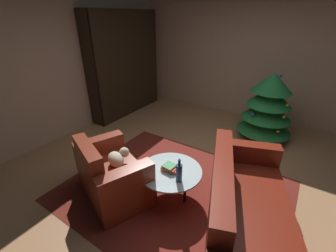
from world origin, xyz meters
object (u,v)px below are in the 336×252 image
object	(u,v)px
armchair_red	(111,175)
book_stack_on_table	(170,167)
bottle_on_table	(179,172)
coffee_table	(171,172)
decorated_tree	(268,107)
couch_red	(244,214)
bookshelf_unit	(129,64)

from	to	relation	value
armchair_red	book_stack_on_table	size ratio (longest dim) A/B	5.26
armchair_red	bottle_on_table	distance (m)	0.92
armchair_red	book_stack_on_table	world-z (taller)	armchair_red
armchair_red	bottle_on_table	bearing A→B (deg)	18.46
armchair_red	book_stack_on_table	distance (m)	0.77
coffee_table	bottle_on_table	world-z (taller)	bottle_on_table
book_stack_on_table	bottle_on_table	world-z (taller)	bottle_on_table
decorated_tree	armchair_red	bearing A→B (deg)	-115.90
bottle_on_table	decorated_tree	distance (m)	2.47
book_stack_on_table	bottle_on_table	distance (m)	0.24
couch_red	coffee_table	bearing A→B (deg)	175.17
bookshelf_unit	bottle_on_table	world-z (taller)	bookshelf_unit
decorated_tree	couch_red	bearing A→B (deg)	-82.82
bookshelf_unit	book_stack_on_table	xyz separation A→B (m)	(2.42, -2.01, -0.69)
couch_red	book_stack_on_table	size ratio (longest dim) A/B	8.72
bookshelf_unit	armchair_red	world-z (taller)	bookshelf_unit
decorated_tree	bookshelf_unit	bearing A→B (deg)	-174.46
bookshelf_unit	bottle_on_table	distance (m)	3.42
bottle_on_table	decorated_tree	world-z (taller)	decorated_tree
bookshelf_unit	coffee_table	world-z (taller)	bookshelf_unit
armchair_red	coffee_table	bearing A→B (deg)	30.95
coffee_table	bookshelf_unit	bearing A→B (deg)	140.38
armchair_red	couch_red	xyz separation A→B (m)	(1.61, 0.31, 0.00)
bottle_on_table	decorated_tree	size ratio (longest dim) A/B	0.24
coffee_table	bottle_on_table	bearing A→B (deg)	-30.93
book_stack_on_table	decorated_tree	xyz separation A→B (m)	(0.67, 2.31, 0.19)
armchair_red	decorated_tree	distance (m)	3.03
couch_red	decorated_tree	bearing A→B (deg)	97.18
armchair_red	book_stack_on_table	xyz separation A→B (m)	(0.64, 0.39, 0.14)
coffee_table	decorated_tree	world-z (taller)	decorated_tree
decorated_tree	bottle_on_table	bearing A→B (deg)	-100.99
armchair_red	coffee_table	world-z (taller)	armchair_red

